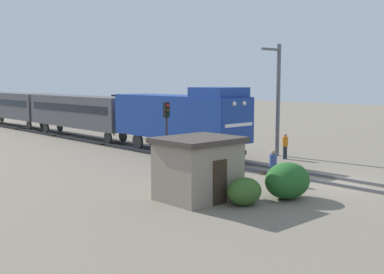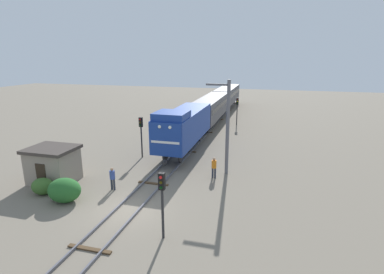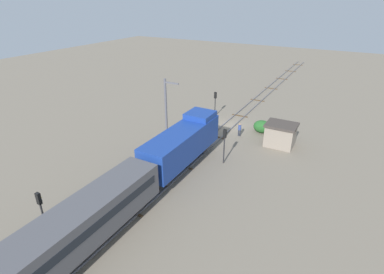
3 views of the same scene
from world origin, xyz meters
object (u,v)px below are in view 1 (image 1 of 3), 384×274
passenger_car_leading (81,110)px  relay_hut (198,168)px  catenary_mast (278,97)px  worker_near_track (273,164)px  locomotive (180,116)px  passenger_car_trailing (14,104)px  traffic_signal_mid (167,122)px  worker_by_signal (285,144)px  traffic_signal_far (114,107)px

passenger_car_leading → relay_hut: passenger_car_leading is taller
catenary_mast → relay_hut: size_ratio=2.18×
worker_near_track → relay_hut: 5.12m
locomotive → relay_hut: (-7.50, -9.67, -1.38)m
locomotive → passenger_car_trailing: 27.94m
traffic_signal_mid → relay_hut: size_ratio=1.11×
catenary_mast → passenger_car_trailing: bearing=98.7°
passenger_car_leading → traffic_signal_mid: size_ratio=3.60×
locomotive → worker_by_signal: locomotive is taller
catenary_mast → locomotive: bearing=137.7°
locomotive → traffic_signal_far: size_ratio=3.02×
traffic_signal_far → worker_near_track: size_ratio=2.26×
traffic_signal_mid → worker_near_track: bearing=-82.1°
passenger_car_leading → traffic_signal_far: bearing=3.2°
passenger_car_trailing → traffic_signal_far: (3.60, -14.40, 0.16)m
catenary_mast → worker_by_signal: bearing=-120.2°
passenger_car_trailing → catenary_mast: 32.83m
locomotive → catenary_mast: catenary_mast is taller
worker_near_track → worker_by_signal: (6.60, 4.08, 0.00)m
traffic_signal_mid → traffic_signal_far: 17.60m
locomotive → passenger_car_trailing: size_ratio=0.83×
passenger_car_leading → passenger_car_trailing: size_ratio=1.00×
catenary_mast → relay_hut: catenary_mast is taller
passenger_car_leading → catenary_mast: 18.56m
locomotive → relay_hut: bearing=-127.8°
locomotive → worker_near_track: size_ratio=6.82×
locomotive → traffic_signal_far: bearing=75.1°
traffic_signal_far → worker_near_track: traffic_signal_far is taller
locomotive → worker_near_track: locomotive is taller
traffic_signal_mid → catenary_mast: bearing=-12.7°
traffic_signal_mid → worker_near_track: size_ratio=2.29×
passenger_car_leading → worker_by_signal: 19.60m
traffic_signal_far → worker_by_signal: bearing=-88.2°
passenger_car_leading → catenary_mast: (4.94, -17.83, 1.54)m
locomotive → passenger_car_trailing: (0.00, 27.94, -0.25)m
traffic_signal_far → worker_near_track: (-6.00, -23.37, -1.69)m
worker_by_signal → catenary_mast: catenary_mast is taller
worker_by_signal → catenary_mast: bearing=9.5°
locomotive → passenger_car_leading: 13.34m
passenger_car_leading → worker_near_track: passenger_car_leading is taller
relay_hut → passenger_car_trailing: bearing=78.7°
passenger_car_leading → traffic_signal_mid: 16.31m
relay_hut → traffic_signal_mid: bearing=59.9°
passenger_car_leading → worker_near_track: bearing=-95.9°
traffic_signal_far → relay_hut: traffic_signal_far is taller
locomotive → traffic_signal_mid: size_ratio=2.98×
traffic_signal_mid → traffic_signal_far: size_ratio=1.01×
traffic_signal_far → catenary_mast: 18.13m
traffic_signal_far → worker_by_signal: (0.60, -19.29, -1.69)m
relay_hut → catenary_mast: bearing=22.6°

